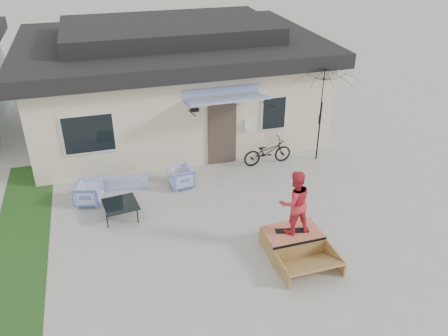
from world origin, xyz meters
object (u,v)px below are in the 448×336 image
object	(u,v)px
coffee_table	(121,210)
patio_umbrella	(321,112)
bicycle	(268,149)
armchair_left	(89,192)
skater	(295,201)
loveseat	(123,177)
skate_ramp	(292,240)
armchair_right	(181,176)
skateboard	(292,230)

from	to	relation	value
coffee_table	patio_umbrella	size ratio (longest dim) A/B	0.38
bicycle	armchair_left	bearing A→B (deg)	95.80
patio_umbrella	skater	distance (m)	5.00
loveseat	skater	distance (m)	5.78
patio_umbrella	skater	xyz separation A→B (m)	(-2.73, -4.16, -0.39)
skater	skate_ramp	bearing A→B (deg)	88.57
armchair_left	armchair_right	world-z (taller)	armchair_left
bicycle	patio_umbrella	xyz separation A→B (m)	(1.74, -0.17, 1.21)
armchair_left	coffee_table	bearing A→B (deg)	-124.71
armchair_left	skater	bearing A→B (deg)	-110.20
coffee_table	skater	distance (m)	4.88
loveseat	armchair_right	size ratio (longest dim) A/B	2.10
patio_umbrella	skater	size ratio (longest dim) A/B	1.42
coffee_table	patio_umbrella	distance (m)	7.14
loveseat	skateboard	bearing A→B (deg)	141.23
loveseat	patio_umbrella	world-z (taller)	patio_umbrella
loveseat	skater	xyz separation A→B (m)	(3.83, -4.20, 1.06)
armchair_right	skater	xyz separation A→B (m)	(2.10, -3.68, 1.00)
skate_ramp	skateboard	xyz separation A→B (m)	(-0.00, 0.05, 0.26)
patio_umbrella	bicycle	bearing A→B (deg)	174.39
patio_umbrella	loveseat	bearing A→B (deg)	179.69
coffee_table	skate_ramp	xyz separation A→B (m)	(4.04, -2.54, 0.01)
armchair_right	bicycle	distance (m)	3.16
armchair_right	patio_umbrella	bearing A→B (deg)	88.44
patio_umbrella	skateboard	xyz separation A→B (m)	(-2.73, -4.16, -1.26)
armchair_left	skater	xyz separation A→B (m)	(4.87, -3.48, 0.99)
armchair_left	skate_ramp	world-z (taller)	armchair_left
coffee_table	skate_ramp	distance (m)	4.77
armchair_left	skater	world-z (taller)	skater
armchair_right	skateboard	distance (m)	4.24
loveseat	skateboard	distance (m)	5.69
skateboard	skater	distance (m)	0.86
bicycle	armchair_right	bearing A→B (deg)	99.48
patio_umbrella	coffee_table	bearing A→B (deg)	-166.11
loveseat	armchair_right	xyz separation A→B (m)	(1.73, -0.52, 0.07)
patio_umbrella	skateboard	distance (m)	5.14
skate_ramp	skater	xyz separation A→B (m)	(-0.00, 0.05, 1.12)
armchair_left	armchair_right	xyz separation A→B (m)	(2.77, 0.20, -0.01)
armchair_left	coffee_table	world-z (taller)	armchair_left
skateboard	bicycle	bearing A→B (deg)	89.52
armchair_left	patio_umbrella	size ratio (longest dim) A/B	0.31
loveseat	skater	size ratio (longest dim) A/B	0.90
armchair_left	armchair_right	size ratio (longest dim) A/B	1.03
coffee_table	armchair_right	bearing A→B (deg)	31.61
bicycle	skater	bearing A→B (deg)	164.69
armchair_right	patio_umbrella	size ratio (longest dim) A/B	0.30
armchair_left	skate_ramp	xyz separation A→B (m)	(4.87, -3.53, -0.14)
skater	coffee_table	bearing A→B (deg)	-34.42
skate_ramp	coffee_table	bearing A→B (deg)	146.54
armchair_left	skateboard	xyz separation A→B (m)	(4.87, -3.48, 0.12)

